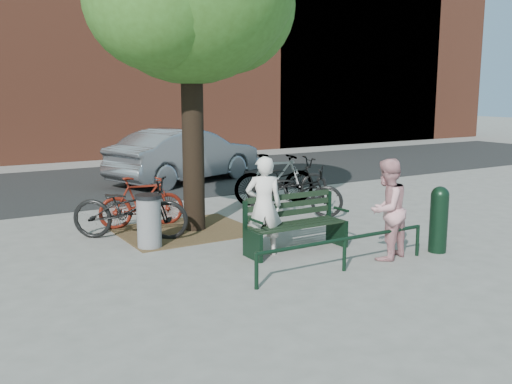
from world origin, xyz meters
TOP-DOWN VIEW (x-y plane):
  - ground at (0.00, 0.00)m, footprint 90.00×90.00m
  - dirt_pit at (-1.00, 2.20)m, footprint 2.40×2.00m
  - road at (0.00, 8.50)m, footprint 40.00×7.00m
  - park_bench at (-0.00, 0.08)m, footprint 1.74×0.54m
  - guard_railing at (0.00, -1.20)m, footprint 3.06×0.06m
  - person_left at (-0.54, 0.15)m, footprint 0.69×0.59m
  - person_right at (0.95, -1.05)m, footprint 0.90×0.79m
  - bollard at (1.95, -1.21)m, footprint 0.29×0.29m
  - litter_bin at (-1.98, 1.45)m, footprint 0.44×0.44m
  - bicycle_a at (-2.04, 2.20)m, footprint 2.10×1.80m
  - bicycle_b at (-1.56, 2.92)m, footprint 1.69×0.67m
  - bicycle_c at (1.52, 2.20)m, footprint 1.90×1.89m
  - bicycle_d at (1.86, 3.50)m, footprint 2.04×0.94m
  - bicycle_e at (2.19, 3.47)m, footprint 2.13×1.13m
  - parked_car at (1.45, 7.54)m, footprint 4.95×3.03m

SIDE VIEW (x-z plane):
  - ground at x=0.00m, z-range 0.00..0.00m
  - road at x=0.00m, z-range 0.00..0.01m
  - dirt_pit at x=-1.00m, z-range 0.00..0.02m
  - guard_railing at x=0.00m, z-range 0.15..0.66m
  - litter_bin at x=-1.98m, z-range 0.01..0.91m
  - park_bench at x=0.00m, z-range -0.01..0.97m
  - bicycle_b at x=-1.56m, z-range 0.00..0.99m
  - bicycle_c at x=1.52m, z-range 0.00..1.05m
  - bicycle_e at x=2.19m, z-range 0.00..1.06m
  - bicycle_a at x=-2.04m, z-range 0.00..1.09m
  - bollard at x=1.95m, z-range 0.04..1.12m
  - bicycle_d at x=1.86m, z-range 0.00..1.18m
  - parked_car at x=1.45m, z-range 0.00..1.54m
  - person_right at x=0.95m, z-range 0.00..1.58m
  - person_left at x=-0.54m, z-range 0.00..1.59m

